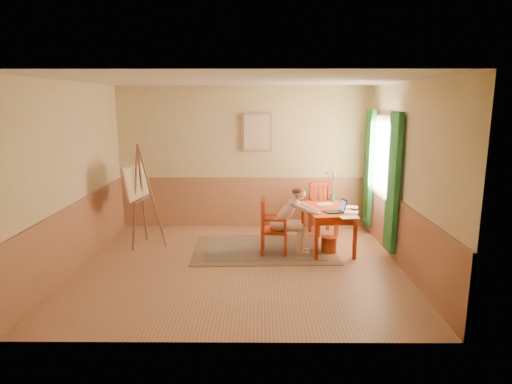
{
  "coord_description": "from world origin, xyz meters",
  "views": [
    {
      "loc": [
        0.29,
        -6.51,
        2.51
      ],
      "look_at": [
        0.25,
        0.55,
        1.05
      ],
      "focal_mm": 31.03,
      "sensor_mm": 36.0,
      "label": 1
    }
  ],
  "objects_px": {
    "table": "(328,213)",
    "figure": "(291,217)",
    "chair_back": "(323,208)",
    "easel": "(138,186)",
    "laptop": "(336,210)",
    "chair_left": "(271,227)"
  },
  "relations": [
    {
      "from": "chair_back",
      "to": "figure",
      "type": "height_order",
      "value": "figure"
    },
    {
      "from": "chair_back",
      "to": "easel",
      "type": "distance_m",
      "value": 3.45
    },
    {
      "from": "chair_left",
      "to": "chair_back",
      "type": "relative_size",
      "value": 0.95
    },
    {
      "from": "chair_left",
      "to": "chair_back",
      "type": "xyz_separation_m",
      "value": [
        1.02,
        1.18,
        0.03
      ]
    },
    {
      "from": "table",
      "to": "laptop",
      "type": "distance_m",
      "value": 0.31
    },
    {
      "from": "easel",
      "to": "chair_left",
      "type": "bearing_deg",
      "value": -10.59
    },
    {
      "from": "chair_back",
      "to": "laptop",
      "type": "xyz_separation_m",
      "value": [
        0.04,
        -1.2,
        0.27
      ]
    },
    {
      "from": "chair_back",
      "to": "easel",
      "type": "xyz_separation_m",
      "value": [
        -3.32,
        -0.75,
        0.58
      ]
    },
    {
      "from": "table",
      "to": "figure",
      "type": "relative_size",
      "value": 1.11
    },
    {
      "from": "chair_left",
      "to": "easel",
      "type": "relative_size",
      "value": 0.51
    },
    {
      "from": "chair_back",
      "to": "figure",
      "type": "xyz_separation_m",
      "value": [
        -0.7,
        -1.2,
        0.14
      ]
    },
    {
      "from": "table",
      "to": "figure",
      "type": "xyz_separation_m",
      "value": [
        -0.65,
        -0.27,
        0.0
      ]
    },
    {
      "from": "chair_left",
      "to": "laptop",
      "type": "distance_m",
      "value": 1.1
    },
    {
      "from": "table",
      "to": "easel",
      "type": "height_order",
      "value": "easel"
    },
    {
      "from": "figure",
      "to": "laptop",
      "type": "bearing_deg",
      "value": 0.27
    },
    {
      "from": "chair_left",
      "to": "table",
      "type": "bearing_deg",
      "value": 14.16
    },
    {
      "from": "chair_back",
      "to": "figure",
      "type": "bearing_deg",
      "value": -120.31
    },
    {
      "from": "table",
      "to": "easel",
      "type": "distance_m",
      "value": 3.3
    },
    {
      "from": "table",
      "to": "laptop",
      "type": "relative_size",
      "value": 3.26
    },
    {
      "from": "chair_back",
      "to": "easel",
      "type": "bearing_deg",
      "value": -167.27
    },
    {
      "from": "figure",
      "to": "laptop",
      "type": "height_order",
      "value": "figure"
    },
    {
      "from": "chair_back",
      "to": "easel",
      "type": "relative_size",
      "value": 0.54
    }
  ]
}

